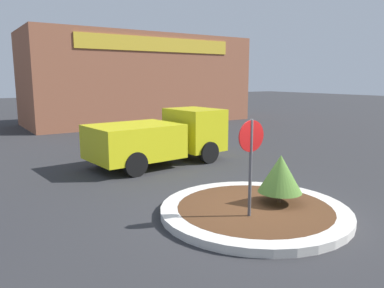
% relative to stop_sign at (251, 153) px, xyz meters
% --- Properties ---
extents(ground_plane, '(120.00, 120.00, 0.00)m').
position_rel_stop_sign_xyz_m(ground_plane, '(0.48, 0.35, -1.58)').
color(ground_plane, '#2D2D30').
extents(traffic_island, '(4.37, 4.37, 0.18)m').
position_rel_stop_sign_xyz_m(traffic_island, '(0.48, 0.35, -1.49)').
color(traffic_island, beige).
rests_on(traffic_island, ground_plane).
extents(stop_sign, '(0.67, 0.07, 2.29)m').
position_rel_stop_sign_xyz_m(stop_sign, '(0.00, 0.00, 0.00)').
color(stop_sign, '#4C4C51').
rests_on(stop_sign, ground_plane).
extents(island_shrub, '(1.04, 1.04, 1.17)m').
position_rel_stop_sign_xyz_m(island_shrub, '(1.18, 0.25, -0.68)').
color(island_shrub, brown).
rests_on(island_shrub, traffic_island).
extents(utility_truck, '(5.19, 2.68, 1.95)m').
position_rel_stop_sign_xyz_m(utility_truck, '(1.17, 6.18, -0.57)').
color(utility_truck, gold).
rests_on(utility_truck, ground_plane).
extents(storefront_building, '(15.49, 6.07, 6.07)m').
position_rel_stop_sign_xyz_m(storefront_building, '(6.46, 19.07, 1.46)').
color(storefront_building, '#93563D').
rests_on(storefront_building, ground_plane).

